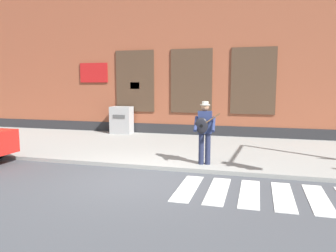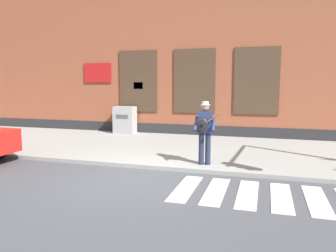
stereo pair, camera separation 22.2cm
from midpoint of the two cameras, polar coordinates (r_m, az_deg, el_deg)
name	(u,v)px [view 2 (the right image)]	position (r m, az deg, el deg)	size (l,w,h in m)	color
ground_plane	(137,179)	(8.25, -4.72, -9.22)	(160.00, 160.00, 0.00)	#424449
sidewalk	(177,148)	(11.76, 2.10, -3.87)	(28.00, 5.72, 0.11)	gray
building_backdrop	(204,50)	(16.36, 6.60, 13.04)	(28.00, 4.06, 7.96)	brown
crosswalk	(299,199)	(7.43, 22.63, -11.62)	(5.20, 1.90, 0.01)	silver
busker	(204,129)	(9.05, 7.06, -0.53)	(0.73, 0.56, 1.76)	#1E233D
utility_box	(125,120)	(14.94, -7.10, 1.06)	(0.96, 0.60, 1.21)	#9E9E9E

